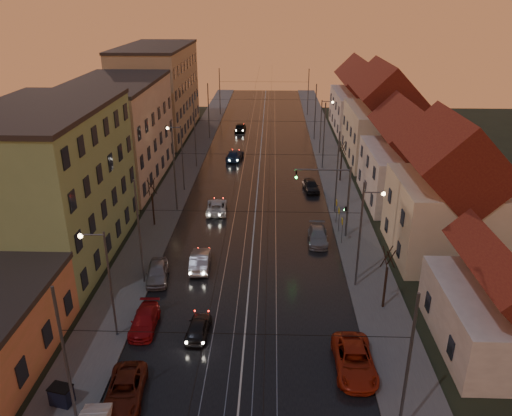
# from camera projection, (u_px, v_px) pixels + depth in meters

# --- Properties ---
(ground) EXTENTS (160.00, 160.00, 0.00)m
(ground) POSITION_uv_depth(u_px,v_px,m) (243.00, 358.00, 32.33)
(ground) COLOR black
(ground) RESTS_ON ground
(road) EXTENTS (16.00, 120.00, 0.04)m
(road) POSITION_uv_depth(u_px,v_px,m) (259.00, 166.00, 69.12)
(road) COLOR black
(road) RESTS_ON ground
(sidewalk_left) EXTENTS (4.00, 120.00, 0.15)m
(sidewalk_left) POSITION_uv_depth(u_px,v_px,m) (188.00, 165.00, 69.40)
(sidewalk_left) COLOR #4C4C4C
(sidewalk_left) RESTS_ON ground
(sidewalk_right) EXTENTS (4.00, 120.00, 0.15)m
(sidewalk_right) POSITION_uv_depth(u_px,v_px,m) (332.00, 166.00, 68.79)
(sidewalk_right) COLOR #4C4C4C
(sidewalk_right) RESTS_ON ground
(tram_rail_0) EXTENTS (0.06, 120.00, 0.03)m
(tram_rail_0) POSITION_uv_depth(u_px,v_px,m) (244.00, 165.00, 69.17)
(tram_rail_0) COLOR gray
(tram_rail_0) RESTS_ON road
(tram_rail_1) EXTENTS (0.06, 120.00, 0.03)m
(tram_rail_1) POSITION_uv_depth(u_px,v_px,m) (254.00, 165.00, 69.13)
(tram_rail_1) COLOR gray
(tram_rail_1) RESTS_ON road
(tram_rail_2) EXTENTS (0.06, 120.00, 0.03)m
(tram_rail_2) POSITION_uv_depth(u_px,v_px,m) (265.00, 165.00, 69.08)
(tram_rail_2) COLOR gray
(tram_rail_2) RESTS_ON road
(tram_rail_3) EXTENTS (0.06, 120.00, 0.03)m
(tram_rail_3) POSITION_uv_depth(u_px,v_px,m) (275.00, 166.00, 69.04)
(tram_rail_3) COLOR gray
(tram_rail_3) RESTS_ON road
(apartment_left_1) EXTENTS (10.00, 18.00, 13.00)m
(apartment_left_1) POSITION_uv_depth(u_px,v_px,m) (50.00, 186.00, 43.20)
(apartment_left_1) COLOR #789C63
(apartment_left_1) RESTS_ON ground
(apartment_left_2) EXTENTS (10.00, 20.00, 12.00)m
(apartment_left_2) POSITION_uv_depth(u_px,v_px,m) (117.00, 133.00, 61.79)
(apartment_left_2) COLOR tan
(apartment_left_2) RESTS_ON ground
(apartment_left_3) EXTENTS (10.00, 24.00, 14.00)m
(apartment_left_3) POSITION_uv_depth(u_px,v_px,m) (158.00, 91.00, 83.48)
(apartment_left_3) COLOR tan
(apartment_left_3) RESTS_ON ground
(house_right_0) EXTENTS (8.16, 10.20, 5.80)m
(house_right_0) POSITION_uv_depth(u_px,v_px,m) (504.00, 308.00, 32.51)
(house_right_0) COLOR beige
(house_right_0) RESTS_ON ground
(house_right_1) EXTENTS (8.67, 10.20, 10.80)m
(house_right_1) POSITION_uv_depth(u_px,v_px,m) (446.00, 198.00, 43.48)
(house_right_1) COLOR beige
(house_right_1) RESTS_ON ground
(house_right_2) EXTENTS (9.18, 12.24, 9.20)m
(house_right_2) POSITION_uv_depth(u_px,v_px,m) (408.00, 161.00, 55.75)
(house_right_2) COLOR beige
(house_right_2) RESTS_ON ground
(house_right_3) EXTENTS (9.18, 14.28, 11.50)m
(house_right_3) POSITION_uv_depth(u_px,v_px,m) (382.00, 120.00, 69.10)
(house_right_3) COLOR beige
(house_right_3) RESTS_ON ground
(house_right_4) EXTENTS (9.18, 16.32, 10.00)m
(house_right_4) POSITION_uv_depth(u_px,v_px,m) (361.00, 101.00, 85.95)
(house_right_4) COLOR beige
(house_right_4) RESTS_ON ground
(catenary_pole_l_0) EXTENTS (0.16, 0.16, 9.00)m
(catenary_pole_l_0) POSITION_uv_depth(u_px,v_px,m) (66.00, 363.00, 25.32)
(catenary_pole_l_0) COLOR #595B60
(catenary_pole_l_0) RESTS_ON ground
(catenary_pole_r_0) EXTENTS (0.16, 0.16, 9.00)m
(catenary_pole_r_0) POSITION_uv_depth(u_px,v_px,m) (407.00, 370.00, 24.79)
(catenary_pole_r_0) COLOR #595B60
(catenary_pole_r_0) RESTS_ON ground
(catenary_pole_l_1) EXTENTS (0.16, 0.16, 9.00)m
(catenary_pole_l_1) POSITION_uv_depth(u_px,v_px,m) (139.00, 233.00, 39.11)
(catenary_pole_l_1) COLOR #595B60
(catenary_pole_l_1) RESTS_ON ground
(catenary_pole_r_1) EXTENTS (0.16, 0.16, 9.00)m
(catenary_pole_r_1) POSITION_uv_depth(u_px,v_px,m) (360.00, 237.00, 38.59)
(catenary_pole_r_1) COLOR #595B60
(catenary_pole_r_1) RESTS_ON ground
(catenary_pole_l_2) EXTENTS (0.16, 0.16, 9.00)m
(catenary_pole_l_2) POSITION_uv_depth(u_px,v_px,m) (175.00, 172.00, 52.91)
(catenary_pole_l_2) COLOR #595B60
(catenary_pole_l_2) RESTS_ON ground
(catenary_pole_r_2) EXTENTS (0.16, 0.16, 9.00)m
(catenary_pole_r_2) POSITION_uv_depth(u_px,v_px,m) (337.00, 173.00, 52.39)
(catenary_pole_r_2) COLOR #595B60
(catenary_pole_r_2) RESTS_ON ground
(catenary_pole_l_3) EXTENTS (0.16, 0.16, 9.00)m
(catenary_pole_l_3) POSITION_uv_depth(u_px,v_px,m) (195.00, 135.00, 66.71)
(catenary_pole_l_3) COLOR #595B60
(catenary_pole_l_3) RESTS_ON ground
(catenary_pole_r_3) EXTENTS (0.16, 0.16, 9.00)m
(catenary_pole_r_3) POSITION_uv_depth(u_px,v_px,m) (324.00, 137.00, 66.18)
(catenary_pole_r_3) COLOR #595B60
(catenary_pole_r_3) RESTS_ON ground
(catenary_pole_l_4) EXTENTS (0.16, 0.16, 9.00)m
(catenary_pole_l_4) POSITION_uv_depth(u_px,v_px,m) (209.00, 112.00, 80.51)
(catenary_pole_l_4) COLOR #595B60
(catenary_pole_l_4) RESTS_ON ground
(catenary_pole_r_4) EXTENTS (0.16, 0.16, 9.00)m
(catenary_pole_r_4) POSITION_uv_depth(u_px,v_px,m) (315.00, 112.00, 79.98)
(catenary_pole_r_4) COLOR #595B60
(catenary_pole_r_4) RESTS_ON ground
(catenary_pole_l_5) EXTENTS (0.16, 0.16, 9.00)m
(catenary_pole_l_5) POSITION_uv_depth(u_px,v_px,m) (220.00, 92.00, 97.06)
(catenary_pole_l_5) COLOR #595B60
(catenary_pole_l_5) RESTS_ON ground
(catenary_pole_r_5) EXTENTS (0.16, 0.16, 9.00)m
(catenary_pole_r_5) POSITION_uv_depth(u_px,v_px,m) (308.00, 92.00, 96.54)
(catenary_pole_r_5) COLOR #595B60
(catenary_pole_r_5) RESTS_ON ground
(street_lamp_0) EXTENTS (1.75, 0.32, 8.00)m
(street_lamp_0) POSITION_uv_depth(u_px,v_px,m) (105.00, 275.00, 32.54)
(street_lamp_0) COLOR #595B60
(street_lamp_0) RESTS_ON ground
(street_lamp_1) EXTENTS (1.75, 0.32, 8.00)m
(street_lamp_1) POSITION_uv_depth(u_px,v_px,m) (364.00, 227.00, 39.34)
(street_lamp_1) COLOR #595B60
(street_lamp_1) RESTS_ON ground
(street_lamp_2) EXTENTS (1.75, 0.32, 8.00)m
(street_lamp_2) POSITION_uv_depth(u_px,v_px,m) (179.00, 152.00, 58.29)
(street_lamp_2) COLOR #595B60
(street_lamp_2) RESTS_ON ground
(street_lamp_3) EXTENTS (1.75, 0.32, 8.00)m
(street_lamp_3) POSITION_uv_depth(u_px,v_px,m) (323.00, 122.00, 72.46)
(street_lamp_3) COLOR #595B60
(street_lamp_3) RESTS_ON ground
(traffic_light_mast) EXTENTS (5.30, 0.32, 7.20)m
(traffic_light_mast) POSITION_uv_depth(u_px,v_px,m) (338.00, 193.00, 46.84)
(traffic_light_mast) COLOR #595B60
(traffic_light_mast) RESTS_ON ground
(bare_tree_0) EXTENTS (1.09, 1.09, 5.11)m
(bare_tree_0) POSITION_uv_depth(u_px,v_px,m) (153.00, 203.00, 50.07)
(bare_tree_0) COLOR black
(bare_tree_0) RESTS_ON ground
(bare_tree_1) EXTENTS (1.09, 1.09, 5.11)m
(bare_tree_1) POSITION_uv_depth(u_px,v_px,m) (386.00, 280.00, 36.57)
(bare_tree_1) COLOR black
(bare_tree_1) RESTS_ON ground
(bare_tree_2) EXTENTS (1.09, 1.09, 5.11)m
(bare_tree_2) POSITION_uv_depth(u_px,v_px,m) (341.00, 163.00, 62.32)
(bare_tree_2) COLOR black
(bare_tree_2) RESTS_ON ground
(driving_car_0) EXTENTS (1.67, 3.70, 1.23)m
(driving_car_0) POSITION_uv_depth(u_px,v_px,m) (198.00, 327.00, 34.36)
(driving_car_0) COLOR black
(driving_car_0) RESTS_ON ground
(driving_car_1) EXTENTS (1.77, 4.54, 1.47)m
(driving_car_1) POSITION_uv_depth(u_px,v_px,m) (200.00, 260.00, 42.88)
(driving_car_1) COLOR #A3A2A7
(driving_car_1) RESTS_ON ground
(driving_car_2) EXTENTS (2.43, 4.78, 1.29)m
(driving_car_2) POSITION_uv_depth(u_px,v_px,m) (217.00, 207.00, 54.01)
(driving_car_2) COLOR silver
(driving_car_2) RESTS_ON ground
(driving_car_3) EXTENTS (2.56, 5.17, 1.45)m
(driving_car_3) POSITION_uv_depth(u_px,v_px,m) (235.00, 155.00, 71.42)
(driving_car_3) COLOR #172847
(driving_car_3) RESTS_ON ground
(driving_car_4) EXTENTS (1.90, 4.41, 1.48)m
(driving_car_4) POSITION_uv_depth(u_px,v_px,m) (240.00, 127.00, 86.50)
(driving_car_4) COLOR black
(driving_car_4) RESTS_ON ground
(parked_left_1) EXTENTS (2.48, 4.69, 1.26)m
(parked_left_1) POSITION_uv_depth(u_px,v_px,m) (125.00, 389.00, 28.91)
(parked_left_1) COLOR #521A0E
(parked_left_1) RESTS_ON ground
(parked_left_2) EXTENTS (1.80, 4.23, 1.22)m
(parked_left_2) POSITION_uv_depth(u_px,v_px,m) (145.00, 321.00, 35.09)
(parked_left_2) COLOR #9E0F13
(parked_left_2) RESTS_ON ground
(parked_left_3) EXTENTS (2.22, 4.39, 1.43)m
(parked_left_3) POSITION_uv_depth(u_px,v_px,m) (157.00, 272.00, 41.05)
(parked_left_3) COLOR gray
(parked_left_3) RESTS_ON ground
(parked_right_0) EXTENTS (2.44, 5.26, 1.46)m
(parked_right_0) POSITION_uv_depth(u_px,v_px,m) (354.00, 360.00, 31.08)
(parked_right_0) COLOR #A52610
(parked_right_0) RESTS_ON ground
(parked_right_1) EXTENTS (1.96, 4.53, 1.30)m
(parked_right_1) POSITION_uv_depth(u_px,v_px,m) (318.00, 236.00, 47.42)
(parked_right_1) COLOR gray
(parked_right_1) RESTS_ON ground
(parked_right_2) EXTENTS (2.11, 4.23, 1.39)m
(parked_right_2) POSITION_uv_depth(u_px,v_px,m) (311.00, 186.00, 59.87)
(parked_right_2) COLOR black
(parked_right_2) RESTS_ON ground
(dumpster) EXTENTS (1.36, 1.06, 1.10)m
(dumpster) POSITION_uv_depth(u_px,v_px,m) (62.00, 396.00, 28.37)
(dumpster) COLOR black
(dumpster) RESTS_ON sidewalk_left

